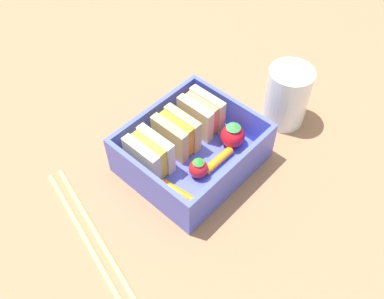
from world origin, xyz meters
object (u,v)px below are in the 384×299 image
object	(u,v)px
sandwich_center_left	(176,134)
sandwich_center	(201,114)
sandwich_left	(149,155)
carrot_stick_left	(180,193)
chopstick_pair	(89,232)
drinking_glass	(287,96)
strawberry_left	(233,135)
strawberry_far_left	(198,168)
carrot_stick_far_left	(218,161)

from	to	relation	value
sandwich_center_left	sandwich_center	distance (cm)	4.74
sandwich_left	carrot_stick_left	world-z (taller)	sandwich_left
chopstick_pair	drinking_glass	bearing A→B (deg)	-10.71
sandwich_left	strawberry_left	xyz separation A→B (cm)	(9.91, -5.09, -0.75)
sandwich_center	strawberry_left	bearing A→B (deg)	-85.15
chopstick_pair	carrot_stick_left	bearing A→B (deg)	-24.71
strawberry_far_left	chopstick_pair	xyz separation A→B (cm)	(-14.14, 4.20, -2.18)
sandwich_center	strawberry_left	xyz separation A→B (cm)	(0.43, -5.09, -0.75)
sandwich_left	chopstick_pair	distance (cm)	11.44
sandwich_center	carrot_stick_left	xyz separation A→B (cm)	(-10.06, -5.73, -1.92)
carrot_stick_far_left	strawberry_far_left	bearing A→B (deg)	167.54
strawberry_far_left	strawberry_left	xyz separation A→B (cm)	(6.68, 0.09, 0.37)
sandwich_center	carrot_stick_left	bearing A→B (deg)	-150.32
carrot_stick_far_left	chopstick_pair	bearing A→B (deg)	164.15
carrot_stick_left	drinking_glass	xyz separation A→B (cm)	(19.91, -0.97, 2.54)
sandwich_center_left	drinking_glass	world-z (taller)	drinking_glass
sandwich_center_left	chopstick_pair	world-z (taller)	sandwich_center_left
sandwich_center	strawberry_left	distance (cm)	5.16
sandwich_center_left	strawberry_far_left	bearing A→B (deg)	-106.23
drinking_glass	carrot_stick_left	bearing A→B (deg)	177.22
sandwich_left	drinking_glass	world-z (taller)	drinking_glass
sandwich_center	carrot_stick_far_left	xyz separation A→B (cm)	(-3.29, -5.83, -1.90)
carrot_stick_far_left	strawberry_left	distance (cm)	3.97
sandwich_center_left	carrot_stick_left	xyz separation A→B (cm)	(-5.32, -5.73, -1.92)
sandwich_left	carrot_stick_left	xyz separation A→B (cm)	(-0.58, -5.73, -1.92)
strawberry_left	sandwich_center	bearing A→B (deg)	94.85
chopstick_pair	sandwich_center_left	bearing A→B (deg)	3.59
chopstick_pair	drinking_glass	xyz separation A→B (cm)	(30.24, -5.72, 3.92)
sandwich_center_left	carrot_stick_far_left	world-z (taller)	sandwich_center_left
sandwich_center_left	strawberry_left	bearing A→B (deg)	-44.55
carrot_stick_left	carrot_stick_far_left	bearing A→B (deg)	-0.86
strawberry_far_left	carrot_stick_far_left	bearing A→B (deg)	-12.46
sandwich_left	sandwich_center	bearing A→B (deg)	0.00
sandwich_center_left	strawberry_far_left	size ratio (longest dim) A/B	1.81
strawberry_far_left	drinking_glass	world-z (taller)	drinking_glass
sandwich_center	carrot_stick_far_left	bearing A→B (deg)	-119.40
carrot_stick_far_left	chopstick_pair	distance (cm)	17.83
carrot_stick_far_left	drinking_glass	size ratio (longest dim) A/B	0.57
sandwich_center_left	sandwich_center	xyz separation A→B (cm)	(4.74, 0.00, 0.00)
sandwich_center_left	carrot_stick_left	bearing A→B (deg)	-132.85
sandwich_left	sandwich_center	distance (cm)	9.48
strawberry_far_left	carrot_stick_far_left	size ratio (longest dim) A/B	0.62
sandwich_center	drinking_glass	size ratio (longest dim) A/B	0.64
carrot_stick_left	strawberry_left	bearing A→B (deg)	3.51
carrot_stick_left	carrot_stick_far_left	xyz separation A→B (cm)	(6.77, -0.10, 0.01)
strawberry_far_left	carrot_stick_far_left	world-z (taller)	strawberry_far_left
carrot_stick_far_left	sandwich_center_left	bearing A→B (deg)	103.97
strawberry_left	chopstick_pair	distance (cm)	21.37
sandwich_center_left	carrot_stick_far_left	xyz separation A→B (cm)	(1.45, -5.83, -1.90)
sandwich_center_left	strawberry_far_left	world-z (taller)	sandwich_center_left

